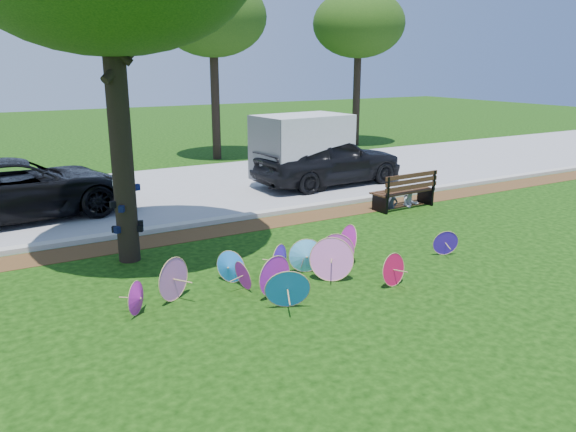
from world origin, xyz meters
The scene contains 12 objects.
ground centered at (0.00, 0.00, 0.00)m, with size 90.00×90.00×0.00m, color black.
mulch_strip centered at (0.00, 4.50, 0.01)m, with size 90.00×1.00×0.01m, color #472D16.
curb centered at (0.00, 5.20, 0.06)m, with size 90.00×0.30×0.12m, color #B7B5AD.
street centered at (0.00, 9.35, 0.01)m, with size 90.00×8.00×0.01m, color gray.
parasol_pile centered at (-0.10, 0.66, 0.36)m, with size 7.05×2.22×0.85m.
black_van centered at (-4.12, 8.18, 0.80)m, with size 2.66×5.78×1.61m, color black.
dark_pickup centered at (5.32, 7.68, 0.88)m, with size 2.09×5.19×1.77m, color black.
cargo_trailer centered at (4.39, 7.83, 1.34)m, with size 2.97×1.88×2.68m, color silver.
park_bench centered at (5.42, 4.02, 0.52)m, with size 1.98×0.75×1.03m, color black, non-canonical shape.
person_left centered at (5.07, 4.07, 0.54)m, with size 0.40×0.26×1.09m, color #323644.
person_right centered at (5.77, 4.07, 0.54)m, with size 0.52×0.41×1.07m, color silver.
bg_trees centered at (2.69, 14.64, 5.77)m, with size 24.11×4.88×7.40m.
Camera 1 is at (-5.16, -7.87, 4.02)m, focal length 35.00 mm.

